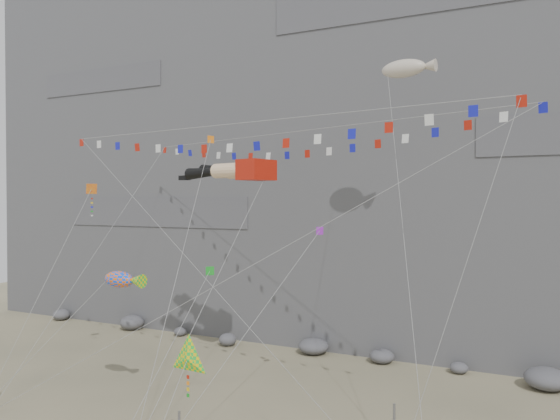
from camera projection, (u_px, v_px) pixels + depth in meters
name	position (u px, v px, depth m)	size (l,w,h in m)	color
cliff	(366.00, 93.00, 59.82)	(80.00, 28.00, 50.00)	slate
talus_boulders	(313.00, 347.00, 46.81)	(60.00, 3.00, 1.20)	#5D5D62
legs_kite	(233.00, 171.00, 39.04)	(8.44, 18.31, 21.96)	#B91B0B
flag_banner_upper	(297.00, 132.00, 39.40)	(32.16, 19.27, 27.09)	#B91B0B
flag_banner_lower	(243.00, 123.00, 33.23)	(31.31, 6.95, 21.22)	#B91B0B
harlequin_kite	(91.00, 190.00, 39.77)	(2.00, 9.04, 16.24)	red
fish_windsock	(119.00, 280.00, 34.93)	(8.68, 5.80, 11.72)	#FF660D
delta_kite	(188.00, 359.00, 26.17)	(2.40, 4.27, 7.36)	yellow
blimp_windsock	(403.00, 69.00, 37.42)	(6.40, 13.57, 25.90)	beige
small_kite_a	(210.00, 144.00, 38.53)	(4.47, 13.81, 22.23)	orange
small_kite_b	(317.00, 235.00, 33.62)	(4.98, 12.46, 16.91)	purple
small_kite_c	(209.00, 273.00, 34.38)	(1.22, 10.68, 13.25)	#179721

